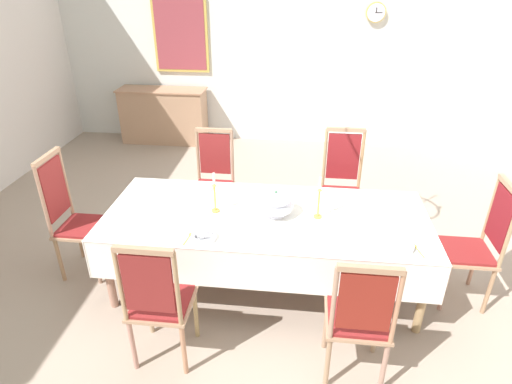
{
  "coord_description": "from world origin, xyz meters",
  "views": [
    {
      "loc": [
        0.28,
        -3.43,
        2.66
      ],
      "look_at": [
        -0.09,
        -0.2,
        0.95
      ],
      "focal_mm": 29.94,
      "sensor_mm": 36.0,
      "label": 1
    }
  ],
  "objects_px": {
    "mounted_clock": "(376,12)",
    "spoon_secondary": "(416,247)",
    "bowl_far_left": "(204,188)",
    "candlestick_east": "(319,201)",
    "chair_head_west": "(73,216)",
    "bowl_near_right": "(401,246)",
    "chair_south_a": "(158,300)",
    "chair_head_east": "(477,243)",
    "bowl_near_left": "(204,236)",
    "dining_table": "(266,221)",
    "sideboard": "(164,116)",
    "chair_north_b": "(342,184)",
    "framed_painting": "(181,35)",
    "chair_north_a": "(214,179)",
    "spoon_primary": "(190,236)",
    "chair_south_b": "(359,317)",
    "candlestick_west": "(215,196)",
    "soup_tureen": "(276,203)"
  },
  "relations": [
    {
      "from": "mounted_clock",
      "to": "chair_south_b",
      "type": "bearing_deg",
      "value": -96.44
    },
    {
      "from": "sideboard",
      "to": "framed_painting",
      "type": "height_order",
      "value": "framed_painting"
    },
    {
      "from": "bowl_near_left",
      "to": "sideboard",
      "type": "distance_m",
      "value": 4.3
    },
    {
      "from": "chair_south_b",
      "to": "framed_painting",
      "type": "distance_m",
      "value": 5.48
    },
    {
      "from": "dining_table",
      "to": "mounted_clock",
      "type": "xyz_separation_m",
      "value": [
        1.26,
        3.78,
        1.4
      ]
    },
    {
      "from": "spoon_secondary",
      "to": "chair_head_west",
      "type": "bearing_deg",
      "value": 158.02
    },
    {
      "from": "soup_tureen",
      "to": "chair_north_b",
      "type": "bearing_deg",
      "value": 56.72
    },
    {
      "from": "spoon_secondary",
      "to": "spoon_primary",
      "type": "bearing_deg",
      "value": 166.43
    },
    {
      "from": "chair_head_west",
      "to": "spoon_secondary",
      "type": "xyz_separation_m",
      "value": [
        3.0,
        -0.37,
        0.14
      ]
    },
    {
      "from": "chair_south_a",
      "to": "mounted_clock",
      "type": "distance_m",
      "value": 5.35
    },
    {
      "from": "chair_south_a",
      "to": "spoon_secondary",
      "type": "distance_m",
      "value": 1.97
    },
    {
      "from": "spoon_primary",
      "to": "mounted_clock",
      "type": "xyz_separation_m",
      "value": [
        1.84,
        4.2,
        1.32
      ]
    },
    {
      "from": "dining_table",
      "to": "bowl_near_right",
      "type": "xyz_separation_m",
      "value": [
        1.07,
        -0.4,
        0.1
      ]
    },
    {
      "from": "mounted_clock",
      "to": "spoon_secondary",
      "type": "bearing_deg",
      "value": -90.97
    },
    {
      "from": "dining_table",
      "to": "spoon_secondary",
      "type": "height_order",
      "value": "spoon_secondary"
    },
    {
      "from": "mounted_clock",
      "to": "bowl_far_left",
      "type": "bearing_deg",
      "value": -119.42
    },
    {
      "from": "spoon_primary",
      "to": "spoon_secondary",
      "type": "bearing_deg",
      "value": 9.09
    },
    {
      "from": "bowl_near_right",
      "to": "bowl_far_left",
      "type": "relative_size",
      "value": 1.22
    },
    {
      "from": "chair_north_b",
      "to": "framed_painting",
      "type": "bearing_deg",
      "value": -48.76
    },
    {
      "from": "candlestick_east",
      "to": "bowl_near_right",
      "type": "relative_size",
      "value": 1.94
    },
    {
      "from": "spoon_primary",
      "to": "candlestick_east",
      "type": "bearing_deg",
      "value": 29.79
    },
    {
      "from": "bowl_far_left",
      "to": "candlestick_east",
      "type": "bearing_deg",
      "value": -20.1
    },
    {
      "from": "spoon_primary",
      "to": "chair_north_b",
      "type": "bearing_deg",
      "value": 54.71
    },
    {
      "from": "chair_head_west",
      "to": "candlestick_east",
      "type": "relative_size",
      "value": 3.18
    },
    {
      "from": "candlestick_west",
      "to": "bowl_near_left",
      "type": "relative_size",
      "value": 1.95
    },
    {
      "from": "soup_tureen",
      "to": "spoon_primary",
      "type": "height_order",
      "value": "soup_tureen"
    },
    {
      "from": "candlestick_east",
      "to": "spoon_primary",
      "type": "distance_m",
      "value": 1.11
    },
    {
      "from": "dining_table",
      "to": "bowl_near_left",
      "type": "relative_size",
      "value": 14.55
    },
    {
      "from": "chair_south_a",
      "to": "bowl_far_left",
      "type": "height_order",
      "value": "chair_south_a"
    },
    {
      "from": "bowl_near_left",
      "to": "spoon_primary",
      "type": "distance_m",
      "value": 0.13
    },
    {
      "from": "chair_north_a",
      "to": "framed_painting",
      "type": "height_order",
      "value": "framed_painting"
    },
    {
      "from": "chair_south_b",
      "to": "sideboard",
      "type": "relative_size",
      "value": 0.76
    },
    {
      "from": "chair_south_b",
      "to": "candlestick_east",
      "type": "height_order",
      "value": "candlestick_east"
    },
    {
      "from": "chair_head_west",
      "to": "chair_head_east",
      "type": "relative_size",
      "value": 1.06
    },
    {
      "from": "bowl_near_right",
      "to": "framed_painting",
      "type": "relative_size",
      "value": 0.17
    },
    {
      "from": "chair_north_a",
      "to": "bowl_near_right",
      "type": "relative_size",
      "value": 5.71
    },
    {
      "from": "chair_head_west",
      "to": "bowl_near_right",
      "type": "height_order",
      "value": "chair_head_west"
    },
    {
      "from": "dining_table",
      "to": "candlestick_east",
      "type": "bearing_deg",
      "value": -0.0
    },
    {
      "from": "chair_south_a",
      "to": "spoon_primary",
      "type": "height_order",
      "value": "chair_south_a"
    },
    {
      "from": "chair_north_b",
      "to": "framed_painting",
      "type": "relative_size",
      "value": 1.05
    },
    {
      "from": "spoon_secondary",
      "to": "mounted_clock",
      "type": "height_order",
      "value": "mounted_clock"
    },
    {
      "from": "chair_south_a",
      "to": "bowl_far_left",
      "type": "distance_m",
      "value": 1.39
    },
    {
      "from": "dining_table",
      "to": "sideboard",
      "type": "bearing_deg",
      "value": 120.15
    },
    {
      "from": "chair_head_east",
      "to": "bowl_near_left",
      "type": "xyz_separation_m",
      "value": [
        -2.26,
        -0.44,
        0.19
      ]
    },
    {
      "from": "candlestick_west",
      "to": "candlestick_east",
      "type": "xyz_separation_m",
      "value": [
        0.9,
        -0.0,
        0.0
      ]
    },
    {
      "from": "candlestick_west",
      "to": "chair_head_west",
      "type": "bearing_deg",
      "value": 180.0
    },
    {
      "from": "bowl_far_left",
      "to": "chair_head_west",
      "type": "bearing_deg",
      "value": -161.11
    },
    {
      "from": "chair_head_east",
      "to": "bowl_near_left",
      "type": "height_order",
      "value": "chair_head_east"
    },
    {
      "from": "candlestick_west",
      "to": "sideboard",
      "type": "distance_m",
      "value": 3.91
    },
    {
      "from": "spoon_primary",
      "to": "bowl_near_left",
      "type": "bearing_deg",
      "value": -4.37
    }
  ]
}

